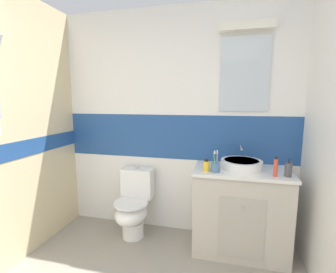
% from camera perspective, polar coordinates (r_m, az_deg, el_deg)
% --- Properties ---
extents(wall_back_tiled, '(3.20, 0.20, 2.50)m').
position_cam_1_polar(wall_back_tiled, '(2.66, 2.20, 3.40)').
color(wall_back_tiled, white).
rests_on(wall_back_tiled, ground_plane).
extents(vanity_cabinet, '(0.91, 0.52, 0.85)m').
position_cam_1_polar(vanity_cabinet, '(2.54, 17.09, -16.82)').
color(vanity_cabinet, beige).
rests_on(vanity_cabinet, ground_plane).
extents(sink_basin, '(0.40, 0.44, 0.19)m').
position_cam_1_polar(sink_basin, '(2.42, 17.43, -6.33)').
color(sink_basin, white).
rests_on(sink_basin, vanity_cabinet).
extents(toilet, '(0.37, 0.50, 0.75)m').
position_cam_1_polar(toilet, '(2.74, -8.40, -16.29)').
color(toilet, white).
rests_on(toilet, ground_plane).
extents(toothbrush_cup, '(0.08, 0.08, 0.20)m').
position_cam_1_polar(toothbrush_cup, '(2.23, 11.50, -7.23)').
color(toothbrush_cup, '#4C7299').
rests_on(toothbrush_cup, vanity_cabinet).
extents(soap_dispenser, '(0.06, 0.06, 0.16)m').
position_cam_1_polar(soap_dispenser, '(2.30, 27.30, -7.21)').
color(soap_dispenser, '#4C4C51').
rests_on(soap_dispenser, vanity_cabinet).
extents(toothpaste_tube_upright, '(0.03, 0.03, 0.18)m').
position_cam_1_polar(toothpaste_tube_upright, '(2.26, 24.76, -6.80)').
color(toothpaste_tube_upright, '#D84C33').
rests_on(toothpaste_tube_upright, vanity_cabinet).
extents(lotion_bottle_short, '(0.06, 0.06, 0.12)m').
position_cam_1_polar(lotion_bottle_short, '(2.23, 9.32, -7.04)').
color(lotion_bottle_short, yellow).
rests_on(lotion_bottle_short, vanity_cabinet).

